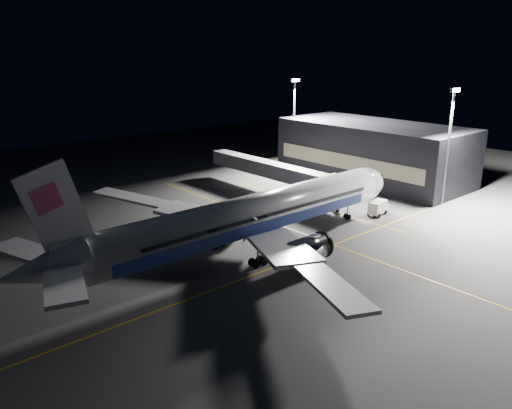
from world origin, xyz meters
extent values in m
plane|color=#4C4C4F|center=(0.00, 0.00, 0.00)|extent=(200.00, 200.00, 0.00)
cube|color=gold|center=(10.00, 0.00, 0.01)|extent=(0.25, 80.00, 0.01)
cube|color=gold|center=(0.00, -6.00, 0.01)|extent=(70.00, 0.25, 0.01)
cube|color=gold|center=(22.00, 10.00, 0.01)|extent=(0.25, 40.00, 0.01)
cylinder|color=silver|center=(0.00, 0.00, 5.30)|extent=(48.00, 5.60, 5.60)
ellipsoid|color=silver|center=(24.00, 0.00, 5.30)|extent=(8.96, 5.60, 5.60)
cube|color=black|center=(26.30, 0.00, 6.30)|extent=(2.20, 3.40, 0.90)
cone|color=silver|center=(-28.50, 0.00, 5.60)|extent=(9.00, 5.49, 5.49)
cube|color=navy|center=(-1.00, 2.78, 4.40)|extent=(42.24, 0.25, 1.50)
cube|color=navy|center=(-1.00, -2.78, 4.40)|extent=(42.24, 0.25, 1.50)
cube|color=silver|center=(-2.50, 8.00, 3.70)|extent=(11.36, 15.23, 1.53)
cube|color=silver|center=(-2.50, -8.00, 3.70)|extent=(11.36, 15.23, 1.53)
cube|color=silver|center=(-7.50, 20.50, 4.57)|extent=(8.57, 13.22, 1.31)
cube|color=silver|center=(-7.50, -20.50, 4.57)|extent=(8.57, 13.22, 1.31)
cube|color=silver|center=(-28.00, 5.20, 5.90)|extent=(6.20, 9.67, 0.45)
cube|color=silver|center=(-28.00, -5.20, 5.90)|extent=(6.20, 9.67, 0.45)
cube|color=white|center=(-26.20, 0.00, 11.50)|extent=(7.53, 0.40, 10.28)
cube|color=#DC4B8A|center=(-27.00, 0.00, 12.90)|extent=(3.22, 0.55, 3.22)
cylinder|color=#B7B7BF|center=(1.20, 9.00, 2.55)|extent=(5.60, 3.40, 3.40)
cylinder|color=#B7B7BF|center=(1.20, -9.00, 2.55)|extent=(5.60, 3.40, 3.40)
cylinder|color=#9999A0|center=(20.50, 0.00, 1.25)|extent=(0.26, 0.26, 2.50)
cylinder|color=black|center=(20.50, 0.00, 0.45)|extent=(0.90, 0.70, 0.90)
cylinder|color=#9999A0|center=(-3.00, 4.30, 1.25)|extent=(0.26, 0.26, 2.50)
cylinder|color=#9999A0|center=(-3.00, -4.30, 1.25)|extent=(0.26, 0.26, 2.50)
cylinder|color=black|center=(-3.00, 4.30, 0.55)|extent=(1.10, 1.60, 1.10)
cylinder|color=black|center=(-3.00, -4.30, 0.55)|extent=(1.10, 1.60, 1.10)
cube|color=black|center=(46.00, 14.00, 6.00)|extent=(18.00, 40.00, 12.00)
cube|color=brown|center=(36.95, 14.00, 5.00)|extent=(0.15, 36.00, 3.00)
cube|color=#B2B2B7|center=(22.00, 20.05, 4.60)|extent=(3.00, 33.90, 2.80)
cube|color=#B2B2B7|center=(22.00, 4.20, 4.60)|extent=(3.60, 3.20, 3.40)
cylinder|color=#9999A0|center=(22.00, 4.20, 1.55)|extent=(0.70, 0.70, 3.10)
cylinder|color=black|center=(22.00, 3.30, 0.35)|extent=(0.70, 0.30, 0.70)
cylinder|color=black|center=(22.00, 5.10, 0.35)|extent=(0.70, 0.30, 0.70)
cylinder|color=#59595E|center=(40.00, 32.00, 10.00)|extent=(0.44, 0.44, 20.00)
cube|color=#59595E|center=(40.00, 32.00, 20.30)|extent=(2.40, 0.50, 0.80)
cube|color=white|center=(40.00, 31.65, 20.30)|extent=(2.20, 0.15, 0.60)
cylinder|color=#59595E|center=(40.00, -6.00, 10.00)|extent=(0.44, 0.44, 20.00)
cube|color=#59595E|center=(40.00, -6.00, 20.30)|extent=(2.40, 0.50, 0.80)
cube|color=white|center=(40.00, -6.35, 20.30)|extent=(2.20, 0.15, 0.60)
cube|color=white|center=(26.00, -2.00, 1.43)|extent=(3.95, 2.46, 2.03)
cube|color=white|center=(28.18, -1.61, 0.88)|extent=(1.76, 1.98, 1.11)
cube|color=black|center=(28.18, -1.61, 1.34)|extent=(1.36, 1.74, 0.46)
cylinder|color=black|center=(27.10, -0.82, 0.37)|extent=(0.77, 0.36, 0.74)
cylinder|color=black|center=(27.44, -2.73, 0.37)|extent=(0.77, 0.36, 0.74)
cylinder|color=black|center=(24.56, -1.27, 0.37)|extent=(0.77, 0.36, 0.74)
cylinder|color=black|center=(24.89, -3.18, 0.37)|extent=(0.77, 0.36, 0.74)
cube|color=black|center=(-1.60, 15.55, 0.69)|extent=(2.55, 2.03, 1.02)
cube|color=black|center=(-1.60, 15.55, 1.34)|extent=(1.17, 1.17, 0.55)
sphere|color=#FFF2CC|center=(-1.80, 14.72, 0.69)|extent=(0.24, 0.24, 0.24)
sphere|color=#FFF2CC|center=(-0.93, 15.02, 0.69)|extent=(0.24, 0.24, 0.24)
cylinder|color=black|center=(-1.07, 16.56, 0.28)|extent=(0.59, 0.37, 0.55)
cylinder|color=black|center=(-0.56, 15.07, 0.28)|extent=(0.59, 0.37, 0.55)
cylinder|color=black|center=(-2.64, 16.02, 0.28)|extent=(0.59, 0.37, 0.55)
cylinder|color=black|center=(-2.13, 14.54, 0.28)|extent=(0.59, 0.37, 0.55)
cone|color=#EE530A|center=(6.00, 4.48, 0.32)|extent=(0.42, 0.42, 0.64)
cone|color=#EE530A|center=(0.87, 6.50, 0.33)|extent=(0.44, 0.44, 0.65)
cone|color=#EE530A|center=(1.74, 4.00, 0.34)|extent=(0.45, 0.45, 0.68)
camera|label=1|loc=(-42.33, -48.93, 26.85)|focal=35.00mm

